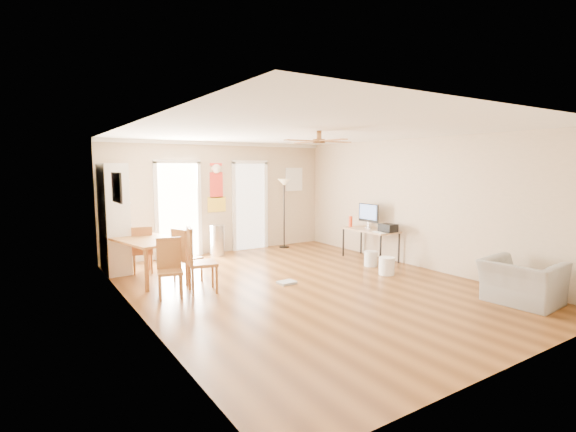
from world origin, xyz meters
TOP-DOWN VIEW (x-y plane):
  - floor at (0.00, 0.00)m, footprint 7.00×7.00m
  - ceiling at (0.00, 0.00)m, footprint 5.50×7.00m
  - wall_back at (0.00, 3.50)m, footprint 5.50×0.04m
  - wall_front at (0.00, -3.50)m, footprint 5.50×0.04m
  - wall_left at (-2.75, 0.00)m, footprint 0.04×7.00m
  - wall_right at (2.75, 0.00)m, footprint 0.04×7.00m
  - crown_molding at (0.00, 0.00)m, footprint 5.50×7.00m
  - kitchen_doorway at (-1.05, 3.48)m, footprint 0.90×0.10m
  - bathroom_doorway at (0.75, 3.48)m, footprint 0.80×0.10m
  - wall_decal at (-0.13, 3.48)m, footprint 0.46×0.03m
  - ac_grille at (2.05, 3.47)m, footprint 0.50×0.04m
  - framed_poster at (-2.73, 1.40)m, footprint 0.04×0.66m
  - ceiling_fan at (0.00, -0.30)m, footprint 1.24×1.24m
  - bookshelf at (-2.52, 2.87)m, footprint 0.67×1.02m
  - dining_table at (-2.15, 1.93)m, footprint 1.21×1.66m
  - dining_chair_right_a at (-1.60, 1.38)m, footprint 0.50×0.50m
  - dining_chair_right_b at (-1.60, 0.67)m, footprint 0.52×0.52m
  - dining_chair_near at (-2.14, 0.66)m, footprint 0.45×0.45m
  - dining_chair_far at (-2.10, 2.48)m, footprint 0.46×0.46m
  - trash_can at (-0.27, 3.17)m, footprint 0.40×0.40m
  - torchiere_lamp at (1.55, 3.16)m, footprint 0.39×0.39m
  - computer_desk at (2.39, 0.97)m, footprint 0.62×1.24m
  - imac at (2.47, 1.13)m, footprint 0.19×0.59m
  - keyboard at (2.20, 0.53)m, footprint 0.20×0.37m
  - printer at (2.45, 0.51)m, footprint 0.29×0.33m
  - orange_bottle at (2.30, 1.52)m, footprint 0.10×0.10m
  - wastebasket_a at (1.96, 0.50)m, footprint 0.34×0.34m
  - wastebasket_b at (1.72, -0.17)m, footprint 0.30×0.30m
  - floor_cloth at (-0.20, 0.33)m, footprint 0.31×0.25m
  - armchair at (2.15, -2.47)m, footprint 0.96×1.08m

SIDE VIEW (x-z plane):
  - floor at x=0.00m, z-range 0.00..0.00m
  - floor_cloth at x=-0.20m, z-range 0.00..0.04m
  - wastebasket_a at x=1.96m, z-range 0.00..0.31m
  - wastebasket_b at x=1.72m, z-range 0.00..0.33m
  - armchair at x=2.15m, z-range 0.00..0.65m
  - computer_desk at x=2.39m, z-range 0.00..0.67m
  - trash_can at x=-0.27m, z-range 0.00..0.71m
  - dining_table at x=-2.15m, z-range 0.00..0.75m
  - dining_chair_far at x=-2.10m, z-range 0.00..0.90m
  - dining_chair_near at x=-2.14m, z-range 0.00..0.91m
  - dining_chair_right_a at x=-1.60m, z-range 0.00..0.95m
  - dining_chair_right_b at x=-1.60m, z-range 0.00..1.06m
  - keyboard at x=2.20m, z-range 0.67..0.68m
  - printer at x=2.45m, z-range 0.67..0.83m
  - orange_bottle at x=2.30m, z-range 0.67..0.91m
  - torchiere_lamp at x=1.55m, z-range 0.00..1.73m
  - imac at x=2.47m, z-range 0.67..1.21m
  - bookshelf at x=-2.52m, z-range 0.00..2.09m
  - kitchen_doorway at x=-1.05m, z-range 0.00..2.10m
  - bathroom_doorway at x=0.75m, z-range 0.00..2.10m
  - wall_back at x=0.00m, z-range 0.00..2.60m
  - wall_front at x=0.00m, z-range 0.00..2.60m
  - wall_left at x=-2.75m, z-range 0.00..2.60m
  - wall_right at x=2.75m, z-range 0.00..2.60m
  - wall_decal at x=-0.13m, z-range 1.00..2.10m
  - ac_grille at x=2.05m, z-range 1.40..2.00m
  - framed_poster at x=-2.73m, z-range 1.46..1.94m
  - ceiling_fan at x=0.00m, z-range 2.33..2.53m
  - crown_molding at x=0.00m, z-range 2.52..2.60m
  - ceiling at x=0.00m, z-range 2.60..2.60m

